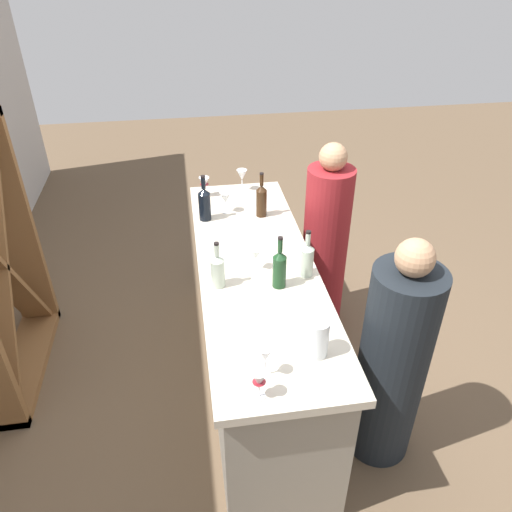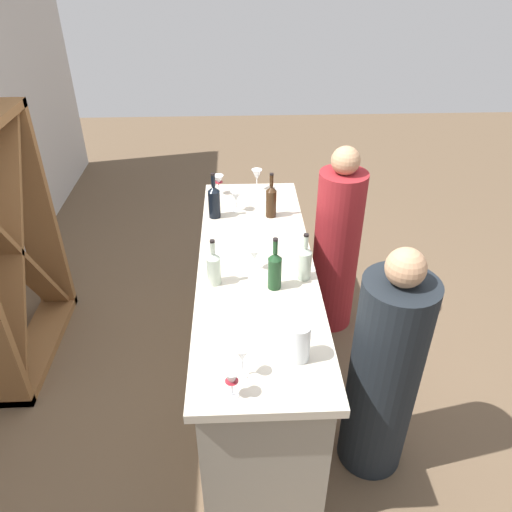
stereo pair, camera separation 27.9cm
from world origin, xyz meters
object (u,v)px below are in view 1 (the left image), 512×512
(wine_bottle_second_left_clear_pale, at_px, (218,270))
(person_center_guest, at_px, (392,364))
(wine_glass_near_center, at_px, (255,255))
(wine_glass_far_left, at_px, (225,198))
(wine_bottle_center_clear_pale, at_px, (307,259))
(wine_glass_near_right, at_px, (265,356))
(wine_bottle_rightmost_near_black, at_px, (205,203))
(person_left_guest, at_px, (325,244))
(wine_glass_far_center, at_px, (259,381))
(water_pitcher, at_px, (317,338))
(wine_glass_far_right, at_px, (204,183))
(wine_bottle_second_right_amber_brown, at_px, (261,200))
(wine_bottle_leftmost_olive_green, at_px, (279,268))
(wine_glass_near_left, at_px, (242,176))

(wine_bottle_second_left_clear_pale, distance_m, person_center_guest, 1.10)
(wine_glass_near_center, distance_m, wine_glass_far_left, 0.75)
(wine_bottle_center_clear_pale, bearing_deg, wine_glass_near_right, 153.36)
(wine_bottle_rightmost_near_black, relative_size, person_center_guest, 0.22)
(wine_glass_near_center, bearing_deg, person_left_guest, -43.79)
(wine_glass_far_left, distance_m, person_left_guest, 0.85)
(wine_glass_near_center, distance_m, wine_glass_far_center, 0.97)
(water_pitcher, bearing_deg, wine_bottle_second_left_clear_pale, 33.96)
(wine_bottle_center_clear_pale, xyz_separation_m, wine_glass_far_right, (1.12, 0.51, -0.01))
(wine_glass_near_center, relative_size, person_center_guest, 0.09)
(wine_bottle_center_clear_pale, height_order, water_pitcher, wine_bottle_center_clear_pale)
(wine_glass_near_center, height_order, wine_glass_near_right, wine_glass_near_right)
(wine_bottle_rightmost_near_black, bearing_deg, wine_bottle_second_right_amber_brown, -91.05)
(wine_bottle_second_right_amber_brown, height_order, wine_glass_near_right, wine_bottle_second_right_amber_brown)
(wine_bottle_second_right_amber_brown, relative_size, wine_glass_far_center, 2.17)
(wine_bottle_second_left_clear_pale, relative_size, wine_bottle_center_clear_pale, 0.97)
(wine_glass_near_right, relative_size, person_left_guest, 0.11)
(wine_bottle_leftmost_olive_green, height_order, wine_glass_near_center, wine_bottle_leftmost_olive_green)
(wine_bottle_leftmost_olive_green, relative_size, water_pitcher, 1.63)
(person_center_guest, bearing_deg, wine_bottle_center_clear_pale, -28.40)
(wine_bottle_rightmost_near_black, bearing_deg, wine_glass_far_right, -3.44)
(wine_bottle_second_right_amber_brown, height_order, wine_bottle_rightmost_near_black, wine_bottle_rightmost_near_black)
(wine_bottle_rightmost_near_black, height_order, person_left_guest, person_left_guest)
(wine_bottle_second_right_amber_brown, xyz_separation_m, wine_glass_far_center, (-1.61, 0.28, -0.03))
(wine_glass_far_center, bearing_deg, wine_glass_near_right, -21.37)
(wine_bottle_center_clear_pale, relative_size, wine_glass_far_right, 1.92)
(wine_glass_near_left, height_order, water_pitcher, water_pitcher)
(wine_bottle_second_right_amber_brown, height_order, wine_glass_far_left, wine_bottle_second_right_amber_brown)
(wine_bottle_center_clear_pale, bearing_deg, wine_glass_far_left, 24.50)
(wine_bottle_center_clear_pale, xyz_separation_m, person_center_guest, (-0.48, -0.39, -0.43))
(person_left_guest, bearing_deg, wine_bottle_second_right_amber_brown, -14.55)
(wine_bottle_second_right_amber_brown, xyz_separation_m, water_pitcher, (-1.39, -0.03, -0.02))
(wine_bottle_second_left_clear_pale, distance_m, wine_bottle_second_right_amber_brown, 0.86)
(wine_bottle_second_left_clear_pale, xyz_separation_m, wine_bottle_second_right_amber_brown, (0.78, -0.38, 0.02))
(wine_bottle_second_right_amber_brown, relative_size, wine_bottle_rightmost_near_black, 0.99)
(wine_glass_near_center, relative_size, water_pitcher, 0.69)
(wine_glass_near_left, xyz_separation_m, wine_glass_near_right, (-1.91, 0.15, -0.00))
(wine_bottle_second_left_clear_pale, distance_m, wine_glass_far_center, 0.83)
(wine_bottle_center_clear_pale, height_order, wine_bottle_second_right_amber_brown, wine_bottle_second_right_amber_brown)
(wine_bottle_second_right_amber_brown, xyz_separation_m, wine_glass_far_right, (0.37, 0.37, -0.02))
(wine_bottle_rightmost_near_black, xyz_separation_m, wine_glass_near_center, (-0.66, -0.25, -0.03))
(wine_bottle_leftmost_olive_green, xyz_separation_m, wine_bottle_center_clear_pale, (0.08, -0.18, -0.01))
(wine_bottle_second_right_amber_brown, xyz_separation_m, wine_bottle_rightmost_near_black, (0.01, 0.40, 0.00))
(wine_bottle_center_clear_pale, distance_m, wine_glass_near_right, 0.83)
(person_left_guest, bearing_deg, wine_bottle_rightmost_near_black, -16.08)
(wine_bottle_center_clear_pale, height_order, wine_glass_near_center, wine_bottle_center_clear_pale)
(person_center_guest, bearing_deg, wine_glass_far_left, -37.15)
(wine_bottle_second_left_clear_pale, relative_size, wine_bottle_second_right_amber_brown, 0.88)
(wine_glass_near_right, distance_m, wine_glass_far_center, 0.13)
(wine_glass_near_left, height_order, wine_glass_far_right, wine_glass_near_left)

